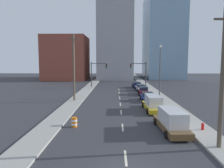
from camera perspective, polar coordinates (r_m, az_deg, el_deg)
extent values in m
cube|color=#9E9B93|center=(59.59, -5.21, -0.07)|extent=(2.46, 93.79, 0.18)
cube|color=#9E9B93|center=(59.74, 8.53, -0.10)|extent=(2.46, 93.79, 0.18)
cube|color=beige|center=(15.43, 3.58, -18.66)|extent=(0.16, 2.40, 0.01)
cube|color=beige|center=(21.67, 2.79, -11.25)|extent=(0.16, 2.40, 0.01)
cube|color=beige|center=(27.76, 2.39, -7.36)|extent=(0.16, 2.40, 0.01)
cube|color=beige|center=(32.68, 2.19, -5.31)|extent=(0.16, 2.40, 0.01)
cube|color=beige|center=(38.39, 2.01, -3.59)|extent=(0.16, 2.40, 0.01)
cube|color=beige|center=(44.67, 1.88, -2.22)|extent=(0.16, 2.40, 0.01)
cube|color=beige|center=(49.67, 1.79, -1.38)|extent=(0.16, 2.40, 0.01)
cube|color=brown|center=(77.73, -11.73, 6.64)|extent=(14.00, 16.00, 14.75)
cube|color=#99999E|center=(80.17, 0.83, 11.37)|extent=(12.00, 20.00, 27.69)
cube|color=#7A9EB7|center=(86.10, 13.12, 11.77)|extent=(13.00, 20.00, 30.42)
cylinder|color=#38383D|center=(53.20, -5.41, 2.44)|extent=(0.24, 0.24, 6.21)
cylinder|color=#38383D|center=(52.92, -3.47, 5.37)|extent=(3.66, 0.16, 0.16)
cube|color=black|center=(52.82, -1.48, 4.69)|extent=(0.34, 0.32, 1.10)
cylinder|color=#4C0C0C|center=(52.64, -1.49, 5.06)|extent=(0.22, 0.04, 0.22)
cylinder|color=#593F0C|center=(52.65, -1.48, 4.69)|extent=(0.22, 0.04, 0.22)
cylinder|color=#26E53F|center=(52.66, -1.48, 4.32)|extent=(0.22, 0.04, 0.22)
cylinder|color=#38383D|center=(53.35, 8.84, 2.41)|extent=(0.24, 0.24, 6.21)
cylinder|color=#38383D|center=(53.03, 6.92, 5.34)|extent=(3.66, 0.16, 0.16)
cube|color=black|center=(52.89, 4.94, 4.68)|extent=(0.34, 0.32, 1.10)
cylinder|color=#4C0C0C|center=(52.71, 4.95, 5.04)|extent=(0.22, 0.04, 0.22)
cylinder|color=#593F0C|center=(52.72, 4.95, 4.67)|extent=(0.22, 0.04, 0.22)
cylinder|color=#26E53F|center=(52.73, 4.94, 4.30)|extent=(0.22, 0.04, 0.22)
cylinder|color=brown|center=(17.33, 26.88, 0.80)|extent=(0.32, 0.32, 10.12)
cylinder|color=brown|center=(34.95, -9.94, 4.11)|extent=(0.32, 0.32, 10.61)
cube|color=brown|center=(35.09, -10.08, 11.48)|extent=(1.60, 0.14, 0.14)
cylinder|color=orange|center=(22.08, -9.81, -10.76)|extent=(0.56, 0.56, 0.19)
cylinder|color=white|center=(22.03, -9.81, -10.28)|extent=(0.56, 0.56, 0.19)
cylinder|color=orange|center=(21.97, -9.82, -9.81)|extent=(0.56, 0.56, 0.19)
cylinder|color=white|center=(21.92, -9.83, -9.33)|extent=(0.56, 0.56, 0.19)
cylinder|color=orange|center=(21.87, -9.84, -8.85)|extent=(0.56, 0.56, 0.19)
cylinder|color=#4C4C51|center=(39.85, 12.40, 2.95)|extent=(0.20, 0.20, 8.75)
sphere|color=white|center=(39.87, 12.55, 9.55)|extent=(0.44, 0.44, 0.44)
cylinder|color=red|center=(21.97, 22.58, -10.60)|extent=(0.26, 0.26, 0.65)
sphere|color=red|center=(21.86, 22.62, -9.61)|extent=(0.23, 0.23, 0.23)
cube|color=brown|center=(21.29, 15.10, -10.52)|extent=(2.25, 6.43, 0.54)
cube|color=silver|center=(20.75, 15.43, -8.28)|extent=(1.90, 4.01, 1.34)
cylinder|color=black|center=(22.89, 11.22, -9.58)|extent=(0.25, 0.65, 0.64)
cylinder|color=black|center=(23.42, 16.04, -9.34)|extent=(0.25, 0.65, 0.64)
cylinder|color=black|center=(19.26, 13.93, -12.68)|extent=(0.25, 0.65, 0.64)
cylinder|color=black|center=(19.88, 19.59, -12.25)|extent=(0.25, 0.65, 0.64)
cube|color=gold|center=(29.16, 10.57, -5.91)|extent=(2.02, 6.32, 0.51)
cube|color=silver|center=(28.68, 10.72, -4.26)|extent=(1.75, 3.93, 1.31)
cylinder|color=black|center=(30.91, 8.09, -5.36)|extent=(0.23, 0.72, 0.71)
cylinder|color=black|center=(31.24, 11.72, -5.30)|extent=(0.23, 0.72, 0.71)
cylinder|color=black|center=(27.14, 9.23, -6.98)|extent=(0.23, 0.72, 0.71)
cylinder|color=black|center=(27.52, 13.35, -6.89)|extent=(0.23, 0.72, 0.71)
cube|color=navy|center=(35.89, 9.27, -3.57)|extent=(1.94, 4.44, 0.63)
cube|color=#1E2838|center=(35.80, 9.29, -2.62)|extent=(1.68, 2.01, 0.58)
cylinder|color=black|center=(37.12, 7.45, -3.50)|extent=(0.23, 0.63, 0.62)
cylinder|color=black|center=(37.42, 10.40, -3.47)|extent=(0.23, 0.63, 0.62)
cylinder|color=black|center=(34.45, 8.03, -4.25)|extent=(0.23, 0.63, 0.62)
cylinder|color=black|center=(34.77, 11.20, -4.21)|extent=(0.23, 0.63, 0.62)
cube|color=maroon|center=(42.31, 8.26, -2.04)|extent=(1.97, 4.52, 0.68)
cube|color=#1E2838|center=(42.22, 8.27, -1.16)|extent=(1.62, 2.07, 0.63)
cylinder|color=black|center=(43.64, 6.96, -2.02)|extent=(0.26, 0.69, 0.68)
cylinder|color=black|center=(43.76, 9.30, -2.03)|extent=(0.26, 0.69, 0.68)
cylinder|color=black|center=(40.93, 7.14, -2.56)|extent=(0.26, 0.69, 0.68)
cylinder|color=black|center=(41.05, 9.62, -2.57)|extent=(0.26, 0.69, 0.68)
cube|color=silver|center=(47.59, 7.48, -1.17)|extent=(1.97, 4.37, 0.60)
cube|color=#1E2838|center=(47.52, 7.49, -0.46)|extent=(1.63, 2.00, 0.57)
cylinder|color=black|center=(48.77, 6.18, -1.15)|extent=(0.26, 0.70, 0.69)
cylinder|color=black|center=(49.06, 8.27, -1.13)|extent=(0.26, 0.70, 0.69)
cylinder|color=black|center=(46.17, 6.64, -1.56)|extent=(0.26, 0.70, 0.69)
cylinder|color=black|center=(46.47, 8.85, -1.54)|extent=(0.26, 0.70, 0.69)
cube|color=#141E47|center=(52.73, 6.52, -0.44)|extent=(1.98, 4.72, 0.65)
cube|color=#1E2838|center=(52.66, 6.53, 0.23)|extent=(1.65, 2.16, 0.59)
cylinder|color=black|center=(54.05, 5.34, -0.47)|extent=(0.25, 0.63, 0.62)
cylinder|color=black|center=(54.30, 7.27, -0.46)|extent=(0.25, 0.63, 0.62)
cylinder|color=black|center=(51.21, 5.72, -0.84)|extent=(0.25, 0.63, 0.62)
cylinder|color=black|center=(51.47, 7.75, -0.83)|extent=(0.25, 0.63, 0.62)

